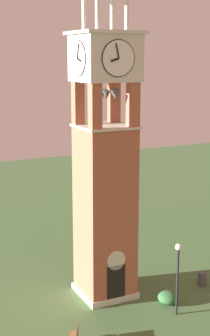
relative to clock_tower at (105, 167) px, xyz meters
The scene contains 5 objects.
ground 7.49m from the clock_tower, 112.29° to the left, with size 80.00×80.00×0.00m, color #476B3D.
clock_tower is the anchor object (origin of this frame).
lamp_post 6.56m from the clock_tower, 59.13° to the right, with size 0.36×0.36×3.99m.
trash_bin 9.26m from the clock_tower, 15.53° to the right, with size 0.52×0.52×0.80m, color #4C4C51.
shrub_near_entry 8.06m from the clock_tower, 46.08° to the right, with size 1.16×1.16×0.71m, color #336638.
Camera 1 is at (-11.85, -24.20, 13.37)m, focal length 53.73 mm.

